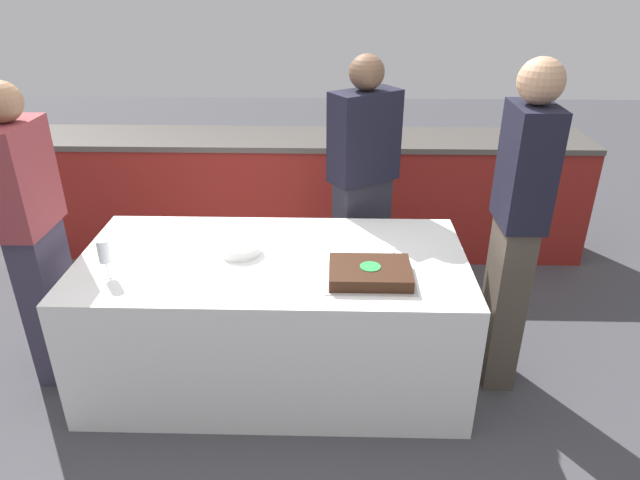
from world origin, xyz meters
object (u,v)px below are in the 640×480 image
person_seated_left (34,237)px  person_seated_right (516,228)px  plate_stack (240,249)px  wine_glass (104,252)px  person_cutting_cake (363,188)px  cake (370,273)px

person_seated_left → person_seated_right: bearing=-90.0°
plate_stack → person_seated_right: size_ratio=0.12×
wine_glass → person_cutting_cake: size_ratio=0.12×
plate_stack → person_seated_right: bearing=-1.5°
wine_glass → plate_stack: bearing=22.9°
person_cutting_cake → person_seated_left: person_cutting_cake is taller
cake → person_seated_right: person_seated_right is taller
person_seated_left → wine_glass: bearing=-116.0°
plate_stack → wine_glass: wine_glass is taller
cake → wine_glass: (-1.26, -0.01, 0.10)m
cake → person_seated_right: (0.73, 0.21, 0.15)m
plate_stack → person_seated_right: (1.39, -0.04, 0.15)m
person_cutting_cake → plate_stack: bearing=11.2°
wine_glass → person_cutting_cake: 1.57m
person_cutting_cake → person_seated_left: 1.85m
plate_stack → person_seated_right: 1.40m
wine_glass → person_seated_right: 2.00m
plate_stack → person_seated_left: size_ratio=0.13×
plate_stack → person_cutting_cake: size_ratio=0.13×
person_seated_left → cake: bearing=-96.9°
plate_stack → person_seated_right: person_seated_right is taller
plate_stack → cake: bearing=-20.3°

